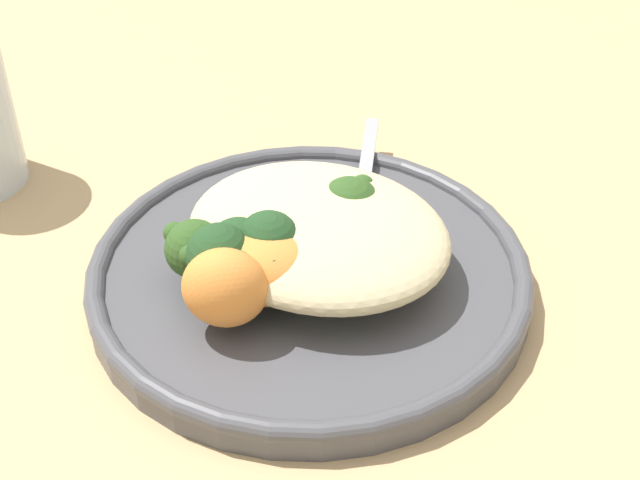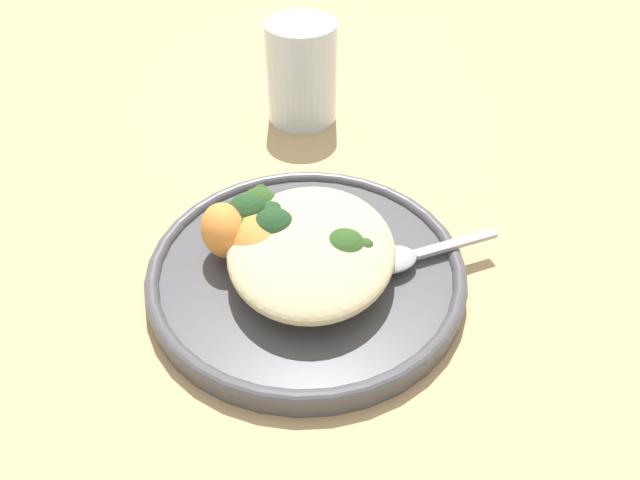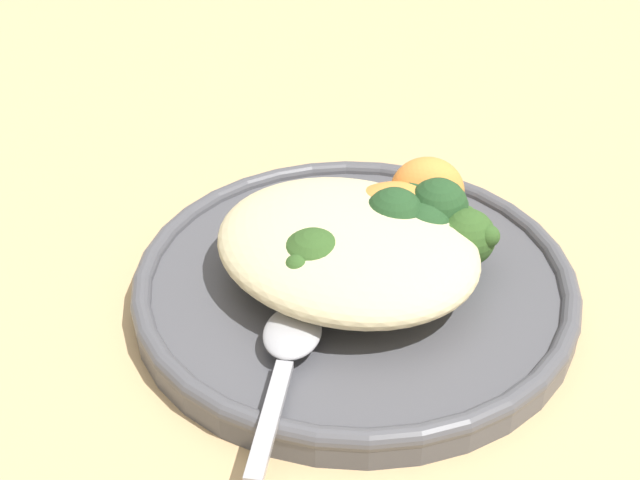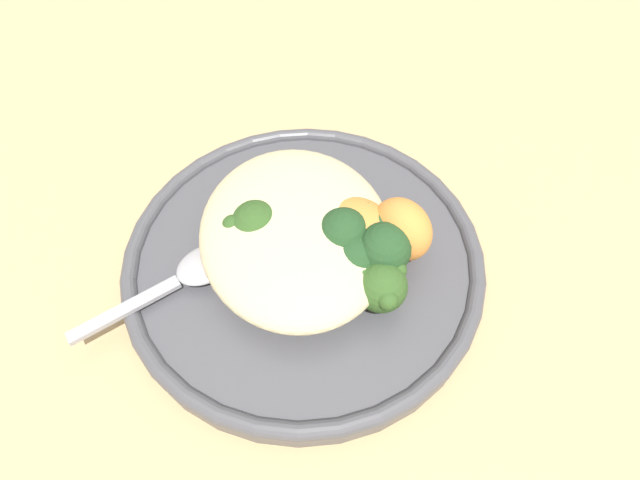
% 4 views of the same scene
% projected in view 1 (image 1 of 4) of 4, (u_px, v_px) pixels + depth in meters
% --- Properties ---
extents(ground_plane, '(4.00, 4.00, 0.00)m').
position_uv_depth(ground_plane, '(317.00, 300.00, 0.53)').
color(ground_plane, tan).
extents(plate, '(0.26, 0.26, 0.02)m').
position_uv_depth(plate, '(309.00, 273.00, 0.53)').
color(plate, '#4C4C51').
rests_on(plate, ground_plane).
extents(quinoa_mound, '(0.16, 0.13, 0.04)m').
position_uv_depth(quinoa_mound, '(318.00, 232.00, 0.52)').
color(quinoa_mound, beige).
rests_on(quinoa_mound, plate).
extents(broccoli_stalk_0, '(0.03, 0.08, 0.03)m').
position_uv_depth(broccoli_stalk_0, '(377.00, 240.00, 0.52)').
color(broccoli_stalk_0, '#ADC675').
rests_on(broccoli_stalk_0, plate).
extents(broccoli_stalk_1, '(0.06, 0.09, 0.04)m').
position_uv_depth(broccoli_stalk_1, '(344.00, 215.00, 0.53)').
color(broccoli_stalk_1, '#ADC675').
rests_on(broccoli_stalk_1, plate).
extents(broccoli_stalk_2, '(0.08, 0.05, 0.03)m').
position_uv_depth(broccoli_stalk_2, '(308.00, 255.00, 0.51)').
color(broccoli_stalk_2, '#ADC675').
rests_on(broccoli_stalk_2, plate).
extents(broccoli_stalk_3, '(0.12, 0.05, 0.03)m').
position_uv_depth(broccoli_stalk_3, '(228.00, 260.00, 0.50)').
color(broccoli_stalk_3, '#ADC675').
rests_on(broccoli_stalk_3, plate).
extents(sweet_potato_chunk_0, '(0.08, 0.08, 0.04)m').
position_uv_depth(sweet_potato_chunk_0, '(264.00, 267.00, 0.49)').
color(sweet_potato_chunk_0, orange).
rests_on(sweet_potato_chunk_0, plate).
extents(sweet_potato_chunk_1, '(0.06, 0.05, 0.05)m').
position_uv_depth(sweet_potato_chunk_1, '(225.00, 288.00, 0.47)').
color(sweet_potato_chunk_1, orange).
rests_on(sweet_potato_chunk_1, plate).
extents(kale_tuft, '(0.06, 0.07, 0.04)m').
position_uv_depth(kale_tuft, '(248.00, 261.00, 0.49)').
color(kale_tuft, '#234723').
rests_on(kale_tuft, plate).
extents(spoon, '(0.07, 0.12, 0.01)m').
position_uv_depth(spoon, '(363.00, 185.00, 0.58)').
color(spoon, '#A3A3A8').
rests_on(spoon, plate).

